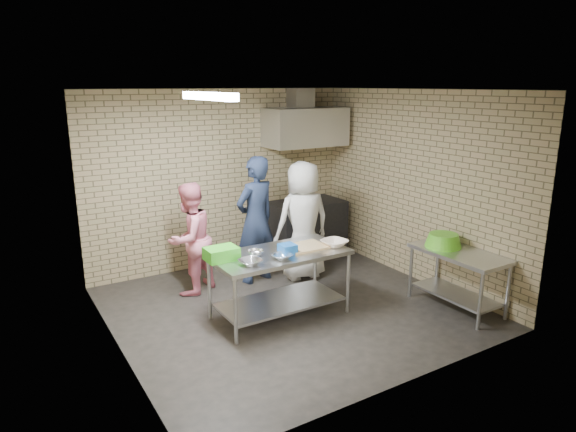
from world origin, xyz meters
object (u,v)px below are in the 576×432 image
Objects in this scene: woman_pink at (190,239)px; bottle_red at (302,131)px; stove at (306,228)px; green_crate at (221,254)px; man_navy at (256,220)px; side_counter at (457,280)px; woman_white at (303,221)px; prep_table at (280,284)px; blue_tub at (288,249)px; green_basin at (443,240)px.

bottle_red is at bearing 170.22° from woman_pink.
woman_pink is at bearing -161.62° from bottle_red.
stove is 2.84m from green_crate.
bottle_red is 1.92m from man_navy.
woman_pink is at bearing -19.51° from man_navy.
side_counter is 2.24m from woman_white.
side_counter is (2.02, -0.98, -0.03)m from prep_table.
blue_tub is (-1.52, -1.87, 0.43)m from stove.
man_navy reaches higher than prep_table.
bottle_red is 0.12× the size of woman_pink.
stove is 1.47m from man_navy.
stove is 3.30× the size of green_crate.
green_crate is at bearing 162.53° from green_basin.
man_navy is at bearing 78.80° from blue_tub.
side_counter is at bearing -22.02° from green_crate.
green_basin reaches higher than stove.
green_crate reaches higher than green_basin.
green_crate is 2.02× the size of bottle_red.
woman_white is at bearing 26.27° from green_crate.
woman_pink reaches higher than prep_table.
side_counter is at bearing 111.86° from woman_pink.
green_basin is 2.56× the size of bottle_red.
woman_white reaches higher than green_crate.
bottle_red is at bearing 78.23° from stove.
woman_white reaches higher than green_basin.
blue_tub is at bearing 89.15° from woman_pink.
woman_pink is (-2.67, 2.24, 0.38)m from side_counter.
prep_table is at bearing 48.88° from woman_white.
man_navy is 0.97m from woman_pink.
stove is 2.57m from green_basin.
woman_white is (0.64, -0.24, -0.05)m from man_navy.
blue_tub is 1.01× the size of bottle_red.
side_counter is 6.60× the size of blue_tub.
green_crate is at bearing 32.23° from man_navy.
prep_table is 9.08× the size of bottle_red.
man_navy is at bearing 128.63° from side_counter.
green_crate is 0.24× the size of woman_pink.
prep_table is 3.55× the size of green_basin.
green_crate is (-0.70, 0.12, 0.48)m from prep_table.
man_navy reaches higher than stove.
side_counter is 0.79× the size of woman_pink.
green_crate reaches higher than prep_table.
bottle_red reaches higher than green_basin.
green_crate is 3.20m from bottle_red.
woman_white is at bearing -121.87° from bottle_red.
blue_tub is (-1.97, 0.88, 0.50)m from side_counter.
bottle_red is at bearing 53.45° from blue_tub.
prep_table is at bearing 154.11° from side_counter.
stove is 0.70× the size of woman_white.
prep_table is at bearing 116.57° from blue_tub.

